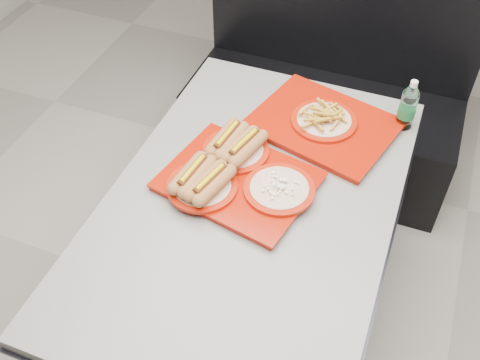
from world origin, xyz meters
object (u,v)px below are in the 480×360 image
at_px(diner_table, 250,233).
at_px(booth_bench, 327,94).
at_px(water_bottle, 408,107).
at_px(tray_far, 324,122).
at_px(tray_near, 234,173).

bearing_deg(diner_table, booth_bench, 90.00).
height_order(booth_bench, water_bottle, booth_bench).
bearing_deg(tray_far, diner_table, -105.97).
bearing_deg(tray_far, tray_near, -119.09).
distance_m(booth_bench, tray_far, 0.77).
height_order(tray_near, tray_far, tray_near).
distance_m(booth_bench, water_bottle, 0.80).
distance_m(diner_table, water_bottle, 0.72).
height_order(tray_far, water_bottle, water_bottle).
height_order(tray_near, water_bottle, water_bottle).
relative_size(tray_near, tray_far, 0.94).
xyz_separation_m(tray_far, water_bottle, (0.27, 0.12, 0.06)).
height_order(booth_bench, tray_near, booth_bench).
xyz_separation_m(diner_table, booth_bench, (0.00, 1.09, -0.18)).
xyz_separation_m(booth_bench, water_bottle, (0.39, -0.55, 0.43)).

